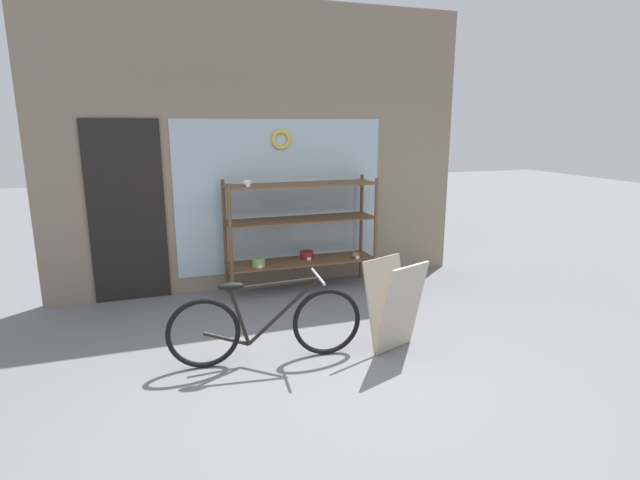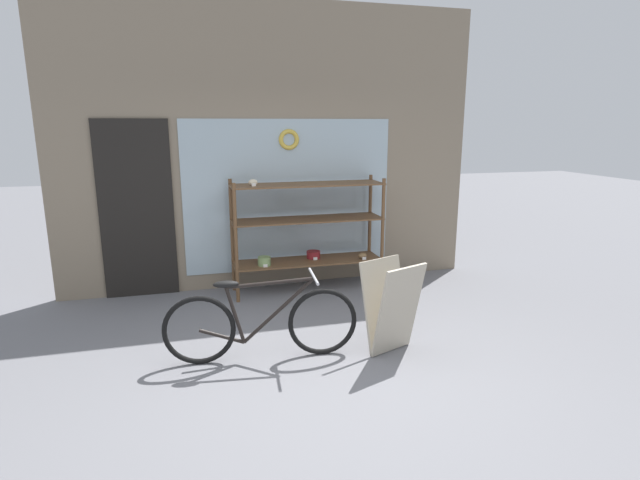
{
  "view_description": "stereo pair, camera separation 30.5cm",
  "coord_description": "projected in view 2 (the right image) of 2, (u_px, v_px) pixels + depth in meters",
  "views": [
    {
      "loc": [
        -1.37,
        -3.45,
        2.05
      ],
      "look_at": [
        0.18,
        1.05,
        0.93
      ],
      "focal_mm": 28.0,
      "sensor_mm": 36.0,
      "label": 1
    },
    {
      "loc": [
        -1.08,
        -3.54,
        2.05
      ],
      "look_at": [
        0.18,
        1.05,
        0.93
      ],
      "focal_mm": 28.0,
      "sensor_mm": 36.0,
      "label": 2
    }
  ],
  "objects": [
    {
      "name": "bicycle",
      "position": [
        261.0,
        323.0,
        4.36
      ],
      "size": [
        1.7,
        0.46,
        0.76
      ],
      "rotation": [
        0.0,
        0.0,
        -0.09
      ],
      "color": "black",
      "rests_on": "ground_plane"
    },
    {
      "name": "storefront_facade",
      "position": [
        269.0,
        153.0,
        6.17
      ],
      "size": [
        5.24,
        0.13,
        3.48
      ],
      "color": "gray",
      "rests_on": "ground_plane"
    },
    {
      "name": "display_case",
      "position": [
        306.0,
        227.0,
        6.11
      ],
      "size": [
        1.84,
        0.49,
        1.41
      ],
      "color": "brown",
      "rests_on": "ground_plane"
    },
    {
      "name": "ground_plane",
      "position": [
        333.0,
        380.0,
        4.07
      ],
      "size": [
        30.0,
        30.0,
        0.0
      ],
      "primitive_type": "plane",
      "color": "slate"
    },
    {
      "name": "sandwich_board",
      "position": [
        391.0,
        307.0,
        4.5
      ],
      "size": [
        0.58,
        0.52,
        0.84
      ],
      "rotation": [
        0.0,
        0.0,
        0.37
      ],
      "color": "#B2A893",
      "rests_on": "ground_plane"
    }
  ]
}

